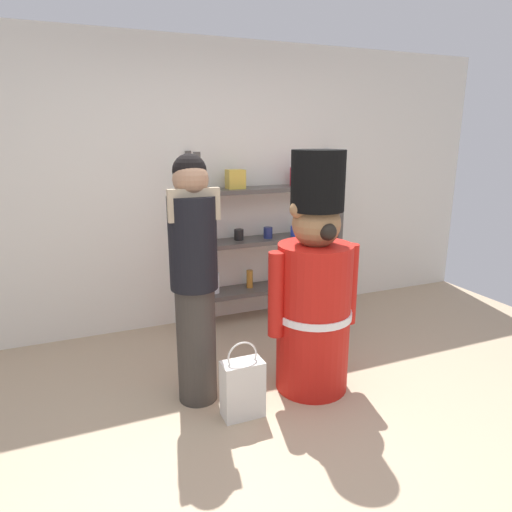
{
  "coord_description": "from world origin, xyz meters",
  "views": [
    {
      "loc": [
        -1.07,
        -1.96,
        1.77
      ],
      "look_at": [
        0.05,
        0.71,
        1.0
      ],
      "focal_mm": 32.02,
      "sensor_mm": 36.0,
      "label": 1
    }
  ],
  "objects_px": {
    "merchandise_shelf": "(266,236)",
    "shopping_bag": "(243,388)",
    "teddy_bear_guard": "(314,292)",
    "person_shopper": "(194,276)"
  },
  "relations": [
    {
      "from": "merchandise_shelf",
      "to": "shopping_bag",
      "type": "relative_size",
      "value": 3.14
    },
    {
      "from": "teddy_bear_guard",
      "to": "merchandise_shelf",
      "type": "bearing_deg",
      "value": 79.88
    },
    {
      "from": "merchandise_shelf",
      "to": "shopping_bag",
      "type": "bearing_deg",
      "value": -118.96
    },
    {
      "from": "teddy_bear_guard",
      "to": "person_shopper",
      "type": "distance_m",
      "value": 0.83
    },
    {
      "from": "merchandise_shelf",
      "to": "teddy_bear_guard",
      "type": "distance_m",
      "value": 1.38
    },
    {
      "from": "teddy_bear_guard",
      "to": "shopping_bag",
      "type": "relative_size",
      "value": 3.23
    },
    {
      "from": "shopping_bag",
      "to": "person_shopper",
      "type": "bearing_deg",
      "value": 124.24
    },
    {
      "from": "merchandise_shelf",
      "to": "person_shopper",
      "type": "height_order",
      "value": "person_shopper"
    },
    {
      "from": "merchandise_shelf",
      "to": "person_shopper",
      "type": "bearing_deg",
      "value": -131.18
    },
    {
      "from": "teddy_bear_guard",
      "to": "shopping_bag",
      "type": "distance_m",
      "value": 0.8
    }
  ]
}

